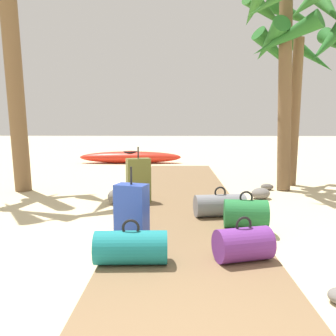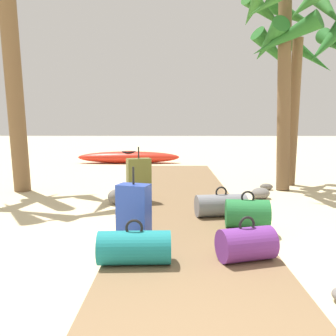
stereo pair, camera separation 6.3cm
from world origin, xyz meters
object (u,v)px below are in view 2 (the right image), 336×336
duffel_bag_green (247,213)px  palm_tree_near_right (289,25)px  suitcase_olive (139,180)px  kayak (129,157)px  duffel_bag_purple (246,244)px  palm_tree_far_right (300,54)px  duffel_bag_grey (221,205)px  suitcase_blue (134,212)px  duffel_bag_teal (134,247)px

duffel_bag_green → palm_tree_near_right: bearing=66.1°
suitcase_olive → kayak: size_ratio=0.26×
duffel_bag_purple → palm_tree_far_right: bearing=66.6°
duffel_bag_purple → duffel_bag_grey: bearing=90.8°
suitcase_blue → kayak: size_ratio=0.24×
suitcase_olive → duffel_bag_purple: 2.78m
suitcase_blue → duffel_bag_grey: size_ratio=1.10×
duffel_bag_grey → duffel_bag_green: duffel_bag_green is taller
duffel_bag_teal → duffel_bag_green: size_ratio=1.23×
palm_tree_near_right → duffel_bag_purple: bearing=-110.9°
duffel_bag_purple → kayak: 9.00m
kayak → palm_tree_near_right: bearing=-51.4°
suitcase_blue → duffel_bag_teal: bearing=-83.7°
suitcase_olive → duffel_bag_green: (1.46, -1.41, -0.18)m
duffel_bag_teal → kayak: duffel_bag_teal is taller
duffel_bag_teal → duffel_bag_purple: 1.05m
duffel_bag_teal → palm_tree_near_right: size_ratio=0.16×
duffel_bag_purple → suitcase_blue: bearing=150.7°
duffel_bag_purple → duffel_bag_grey: size_ratio=0.79×
suitcase_olive → duffel_bag_teal: bearing=-85.7°
duffel_bag_teal → palm_tree_near_right: 5.78m
suitcase_olive → palm_tree_far_right: bearing=32.4°
duffel_bag_green → kayak: duffel_bag_green is taller
palm_tree_near_right → suitcase_olive: bearing=-150.1°
duffel_bag_teal → duffel_bag_purple: bearing=5.4°
duffel_bag_grey → kayak: (-2.13, 7.13, -0.04)m
duffel_bag_purple → kayak: (-2.15, 8.74, -0.04)m
duffel_bag_purple → duffel_bag_green: size_ratio=1.06×
duffel_bag_green → suitcase_blue: bearing=-161.8°
duffel_bag_grey → palm_tree_near_right: size_ratio=0.18×
duffel_bag_teal → suitcase_olive: bearing=94.3°
duffel_bag_teal → suitcase_olive: suitcase_olive is taller
duffel_bag_teal → suitcase_blue: size_ratio=0.83×
duffel_bag_green → kayak: size_ratio=0.16×
duffel_bag_grey → kayak: 7.44m
duffel_bag_grey → duffel_bag_green: 0.59m
suitcase_olive → kayak: bearing=98.3°
duffel_bag_purple → duffel_bag_teal: bearing=-174.6°
palm_tree_near_right → kayak: size_ratio=1.23×
duffel_bag_purple → palm_tree_far_right: palm_tree_far_right is taller
duffel_bag_teal → suitcase_blue: 0.75m
duffel_bag_green → palm_tree_far_right: palm_tree_far_right is taller
palm_tree_near_right → palm_tree_far_right: palm_tree_near_right is taller
duffel_bag_purple → palm_tree_near_right: size_ratio=0.14×
duffel_bag_teal → duffel_bag_grey: 1.99m
palm_tree_near_right → palm_tree_far_right: (0.38, 0.41, -0.47)m
suitcase_olive → palm_tree_near_right: 4.28m
duffel_bag_green → palm_tree_far_right: (1.72, 3.43, 2.52)m
palm_tree_far_right → kayak: palm_tree_far_right is taller
duffel_bag_grey → duffel_bag_green: bearing=-64.9°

